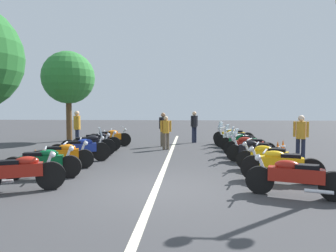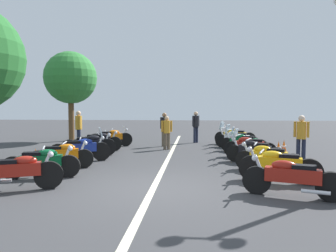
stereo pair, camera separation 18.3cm
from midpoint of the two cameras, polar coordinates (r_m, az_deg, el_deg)
ground_plane at (r=7.62m, az=-2.09°, el=-11.45°), size 80.00×80.00×0.00m
lane_centre_stripe at (r=11.77m, az=0.39°, el=-6.12°), size 19.29×0.16×0.01m
motorcycle_left_row_0 at (r=8.05m, az=-25.23°, el=-7.56°), size 1.00×1.94×1.02m
motorcycle_left_row_1 at (r=9.26m, az=-21.59°, el=-6.15°), size 0.78×2.06×0.99m
motorcycle_left_row_2 at (r=10.47m, az=-18.43°, el=-5.04°), size 0.87×1.96×0.98m
motorcycle_left_row_3 at (r=11.64m, az=-15.23°, el=-3.99°), size 1.04×2.06×1.23m
motorcycle_left_row_4 at (r=12.93m, az=-13.82°, el=-3.27°), size 0.90×2.13×1.02m
motorcycle_left_row_5 at (r=14.29m, az=-12.27°, el=-2.68°), size 0.76×2.10×1.00m
motorcycle_left_row_6 at (r=15.72m, az=-10.08°, el=-2.06°), size 1.05×2.05×1.02m
motorcycle_right_row_0 at (r=7.35m, az=22.37°, el=-8.63°), size 0.96×2.06×0.99m
motorcycle_right_row_1 at (r=8.66m, az=20.22°, el=-6.69°), size 0.88×2.04×1.01m
motorcycle_right_row_2 at (r=9.97m, az=18.31°, el=-5.46°), size 1.01×1.91×0.98m
motorcycle_right_row_3 at (r=11.32m, az=15.90°, el=-4.31°), size 1.04×1.91×1.20m
motorcycle_right_row_4 at (r=12.50m, az=15.03°, el=-3.56°), size 0.85×1.97×1.20m
motorcycle_right_row_5 at (r=14.01m, az=13.89°, el=-2.82°), size 1.16×1.94×1.19m
motorcycle_right_row_6 at (r=15.33m, az=12.68°, el=-2.25°), size 1.16×1.99×1.20m
motorcycle_right_row_7 at (r=16.63m, az=12.36°, el=-1.75°), size 0.98×2.07×1.23m
traffic_cone_0 at (r=13.29m, az=19.94°, el=-3.98°), size 0.36×0.36×0.61m
traffic_cone_1 at (r=11.09m, az=-22.62°, el=-5.47°), size 0.36×0.36×0.61m
traffic_cone_2 at (r=13.85m, az=20.81°, el=-3.70°), size 0.36×0.36×0.61m
bystander_0 at (r=15.61m, az=-0.34°, el=-0.12°), size 0.42×0.38×1.69m
bystander_1 at (r=14.39m, az=0.13°, el=-0.77°), size 0.32×0.51×1.55m
bystander_2 at (r=15.72m, az=-15.73°, el=0.01°), size 0.45×0.34×1.79m
bystander_3 at (r=17.26m, az=5.41°, el=0.29°), size 0.41×0.39×1.73m
bystander_4 at (r=12.12m, az=23.62°, el=-1.48°), size 0.32×0.48×1.68m
roadside_tree_0 at (r=19.08m, az=-17.15°, el=8.38°), size 3.01×3.01×5.18m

